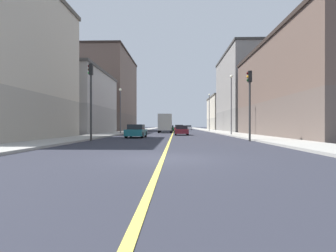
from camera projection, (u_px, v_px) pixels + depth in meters
ground_plane at (163, 158)px, 10.54m from camera, size 400.00×400.00×0.00m
sidewalk_left at (213, 131)px, 59.27m from camera, size 3.52×168.00×0.15m
sidewalk_right at (135, 131)px, 59.77m from camera, size 3.52×168.00×0.15m
lane_center_stripe at (174, 131)px, 59.52m from camera, size 0.16×154.00×0.01m
building_left_near at (308, 88)px, 30.28m from camera, size 10.22×25.40×10.78m
building_left_mid at (248, 93)px, 55.44m from camera, size 10.22×21.87×15.82m
building_left_far at (228, 113)px, 77.36m from camera, size 10.22×18.22×9.49m
building_right_midblock at (73, 102)px, 41.47m from camera, size 10.22×16.57×9.53m
building_right_distant at (109, 93)px, 63.67m from camera, size 10.22×22.43×17.70m
traffic_light_left_near at (250, 95)px, 21.67m from camera, size 0.40×0.32×5.63m
traffic_light_right_near at (91, 91)px, 22.05m from camera, size 0.40×0.32×6.28m
street_lamp_left_near at (231, 99)px, 33.84m from camera, size 0.36×0.36×7.42m
street_lamp_right_near at (120, 106)px, 38.58m from camera, size 0.36×0.36×6.37m
street_lamp_left_far at (209, 109)px, 56.31m from camera, size 0.36×0.36×7.67m
car_red at (179, 128)px, 55.58m from camera, size 1.99×4.14×1.39m
car_green at (170, 128)px, 63.61m from camera, size 2.00×4.52×1.27m
car_white at (189, 128)px, 78.20m from camera, size 1.95×4.55×1.30m
car_teal at (136, 131)px, 28.25m from camera, size 1.90×4.22×1.37m
car_maroon at (181, 130)px, 35.46m from camera, size 1.79×4.16×1.27m
box_truck at (165, 123)px, 46.45m from camera, size 2.31×6.68×3.15m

